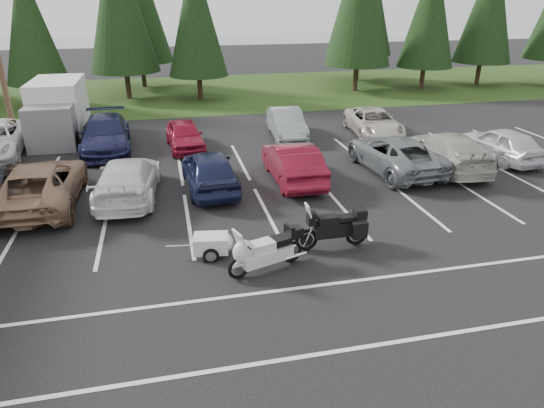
{
  "coord_description": "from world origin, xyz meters",
  "views": [
    {
      "loc": [
        -2.68,
        -13.67,
        6.99
      ],
      "look_at": [
        0.29,
        -0.5,
        1.1
      ],
      "focal_mm": 32.0,
      "sensor_mm": 36.0,
      "label": 1
    }
  ],
  "objects_px": {
    "box_truck": "(56,112)",
    "car_far_4": "(374,122)",
    "car_near_3": "(128,179)",
    "car_near_5": "(293,162)",
    "car_near_4": "(209,170)",
    "car_far_2": "(185,135)",
    "car_near_7": "(447,150)",
    "car_far_1": "(106,134)",
    "adventure_motorcycle": "(332,225)",
    "touring_motorcycle": "(266,247)",
    "car_near_8": "(501,144)",
    "car_near_2": "(40,184)",
    "car_far_3": "(287,123)",
    "cargo_trailer": "(211,246)",
    "car_near_6": "(395,154)"
  },
  "relations": [
    {
      "from": "car_far_2",
      "to": "box_truck",
      "type": "bearing_deg",
      "value": 149.91
    },
    {
      "from": "car_far_4",
      "to": "cargo_trailer",
      "type": "height_order",
      "value": "car_far_4"
    },
    {
      "from": "car_far_1",
      "to": "car_far_2",
      "type": "xyz_separation_m",
      "value": [
        3.7,
        -0.57,
        -0.12
      ]
    },
    {
      "from": "car_near_2",
      "to": "car_near_6",
      "type": "xyz_separation_m",
      "value": [
        13.86,
        0.61,
        -0.04
      ]
    },
    {
      "from": "car_near_3",
      "to": "car_near_8",
      "type": "height_order",
      "value": "same"
    },
    {
      "from": "car_near_3",
      "to": "box_truck",
      "type": "bearing_deg",
      "value": -61.78
    },
    {
      "from": "car_near_7",
      "to": "cargo_trailer",
      "type": "bearing_deg",
      "value": 31.8
    },
    {
      "from": "car_near_2",
      "to": "adventure_motorcycle",
      "type": "distance_m",
      "value": 10.47
    },
    {
      "from": "box_truck",
      "to": "car_near_6",
      "type": "relative_size",
      "value": 1.04
    },
    {
      "from": "cargo_trailer",
      "to": "car_near_3",
      "type": "bearing_deg",
      "value": 124.72
    },
    {
      "from": "car_near_7",
      "to": "touring_motorcycle",
      "type": "bearing_deg",
      "value": 39.95
    },
    {
      "from": "car_far_2",
      "to": "car_far_3",
      "type": "relative_size",
      "value": 0.9
    },
    {
      "from": "car_near_2",
      "to": "touring_motorcycle",
      "type": "height_order",
      "value": "car_near_2"
    },
    {
      "from": "box_truck",
      "to": "car_far_4",
      "type": "bearing_deg",
      "value": -9.38
    },
    {
      "from": "car_near_2",
      "to": "car_far_2",
      "type": "xyz_separation_m",
      "value": [
        5.38,
        5.79,
        -0.11
      ]
    },
    {
      "from": "car_near_3",
      "to": "car_far_3",
      "type": "distance_m",
      "value": 10.23
    },
    {
      "from": "touring_motorcycle",
      "to": "cargo_trailer",
      "type": "bearing_deg",
      "value": 122.54
    },
    {
      "from": "car_near_4",
      "to": "touring_motorcycle",
      "type": "distance_m",
      "value": 6.45
    },
    {
      "from": "car_near_3",
      "to": "car_near_5",
      "type": "bearing_deg",
      "value": -171.88
    },
    {
      "from": "touring_motorcycle",
      "to": "car_near_6",
      "type": "bearing_deg",
      "value": 25.75
    },
    {
      "from": "car_far_4",
      "to": "touring_motorcycle",
      "type": "relative_size",
      "value": 1.92
    },
    {
      "from": "car_far_2",
      "to": "car_near_4",
      "type": "bearing_deg",
      "value": -88.0
    },
    {
      "from": "car_near_6",
      "to": "car_far_4",
      "type": "height_order",
      "value": "car_near_6"
    },
    {
      "from": "touring_motorcycle",
      "to": "adventure_motorcycle",
      "type": "relative_size",
      "value": 1.03
    },
    {
      "from": "car_near_2",
      "to": "car_near_7",
      "type": "height_order",
      "value": "car_near_2"
    },
    {
      "from": "car_near_8",
      "to": "car_far_3",
      "type": "height_order",
      "value": "car_near_8"
    },
    {
      "from": "car_near_8",
      "to": "touring_motorcycle",
      "type": "relative_size",
      "value": 1.71
    },
    {
      "from": "box_truck",
      "to": "car_near_3",
      "type": "height_order",
      "value": "box_truck"
    },
    {
      "from": "car_near_3",
      "to": "car_near_7",
      "type": "bearing_deg",
      "value": -173.34
    },
    {
      "from": "car_near_6",
      "to": "car_far_1",
      "type": "xyz_separation_m",
      "value": [
        -12.18,
        5.75,
        0.05
      ]
    },
    {
      "from": "car_near_7",
      "to": "car_far_1",
      "type": "relative_size",
      "value": 0.97
    },
    {
      "from": "car_near_7",
      "to": "car_far_4",
      "type": "relative_size",
      "value": 1.09
    },
    {
      "from": "car_near_3",
      "to": "car_near_7",
      "type": "height_order",
      "value": "car_near_7"
    },
    {
      "from": "car_near_5",
      "to": "car_far_1",
      "type": "xyz_separation_m",
      "value": [
        -7.67,
        5.96,
        0.03
      ]
    },
    {
      "from": "car_far_1",
      "to": "car_near_2",
      "type": "bearing_deg",
      "value": -107.95
    },
    {
      "from": "car_near_3",
      "to": "car_far_1",
      "type": "relative_size",
      "value": 0.93
    },
    {
      "from": "box_truck",
      "to": "car_far_3",
      "type": "bearing_deg",
      "value": -10.1
    },
    {
      "from": "car_near_2",
      "to": "adventure_motorcycle",
      "type": "relative_size",
      "value": 2.28
    },
    {
      "from": "box_truck",
      "to": "car_far_4",
      "type": "xyz_separation_m",
      "value": [
        16.17,
        -2.67,
        -0.77
      ]
    },
    {
      "from": "car_near_4",
      "to": "car_far_2",
      "type": "xyz_separation_m",
      "value": [
        -0.62,
        5.54,
        -0.09
      ]
    },
    {
      "from": "car_far_4",
      "to": "touring_motorcycle",
      "type": "bearing_deg",
      "value": -118.78
    },
    {
      "from": "car_near_3",
      "to": "adventure_motorcycle",
      "type": "distance_m",
      "value": 8.06
    },
    {
      "from": "box_truck",
      "to": "car_near_4",
      "type": "relative_size",
      "value": 1.24
    },
    {
      "from": "car_near_6",
      "to": "car_far_2",
      "type": "relative_size",
      "value": 1.35
    },
    {
      "from": "car_far_4",
      "to": "adventure_motorcycle",
      "type": "relative_size",
      "value": 1.97
    },
    {
      "from": "car_near_8",
      "to": "car_far_3",
      "type": "distance_m",
      "value": 10.32
    },
    {
      "from": "car_far_4",
      "to": "car_near_3",
      "type": "bearing_deg",
      "value": -147.84
    },
    {
      "from": "car_far_4",
      "to": "car_far_3",
      "type": "bearing_deg",
      "value": 178.33
    },
    {
      "from": "car_near_2",
      "to": "car_near_6",
      "type": "height_order",
      "value": "car_near_2"
    },
    {
      "from": "car_near_4",
      "to": "car_near_7",
      "type": "xyz_separation_m",
      "value": [
        10.22,
        0.23,
        0.0
      ]
    }
  ]
}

